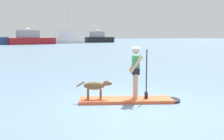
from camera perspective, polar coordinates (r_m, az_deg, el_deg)
ground_plane at (r=8.24m, az=3.08°, el=-7.04°), size 400.00×400.00×0.00m
paddleboard at (r=8.26m, az=4.65°, el=-6.67°), size 3.25×1.94×0.10m
person_paddler at (r=8.08m, az=5.38°, el=0.25°), size 0.68×0.60×1.65m
dog at (r=8.09m, az=-3.61°, el=-3.63°), size 1.06×0.52×0.60m
moored_boat_far_starboard at (r=69.66m, az=-17.65°, el=6.57°), size 12.26×5.05×4.23m
moored_boat_center at (r=77.90m, az=-10.03°, el=6.99°), size 10.26×4.75×10.92m
moored_boat_starboard at (r=86.32m, az=-3.00°, el=7.05°), size 10.22×3.42×4.29m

